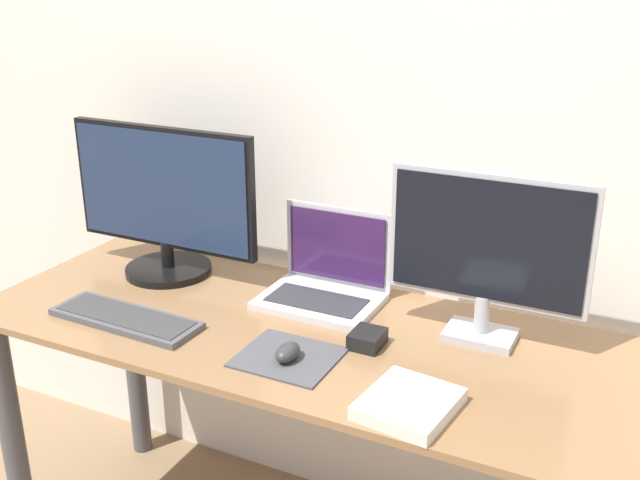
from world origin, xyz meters
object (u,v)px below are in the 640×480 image
Objects in this scene: monitor_left at (164,202)px; laptop at (327,278)px; monitor_right at (488,249)px; mouse at (288,352)px; power_brick at (367,339)px; book at (409,404)px; keyboard at (126,318)px.

monitor_left is 0.50m from laptop.
monitor_right is 0.45m from laptop.
mouse is at bearing -140.11° from monitor_right.
mouse is (0.07, -0.34, -0.03)m from laptop.
laptop reaches higher than power_brick.
laptop is 0.55m from book.
keyboard is (0.09, -0.30, -0.20)m from monitor_left.
power_brick is (-0.17, 0.21, 0.00)m from book.
book is at bearing -47.08° from laptop.
book is (-0.05, -0.36, -0.21)m from monitor_right.
laptop is 3.97× the size of mouse.
power_brick is (0.58, 0.15, 0.01)m from keyboard.
keyboard is at bearing -179.50° from mouse.
laptop is at bearing 135.34° from power_brick.
power_brick reaches higher than book.
laptop is at bearing 41.78° from keyboard.
mouse reaches higher than power_brick.
monitor_right is 5.51× the size of power_brick.
monitor_left is at bearing 107.44° from keyboard.
power_brick is (0.13, 0.14, -0.01)m from mouse.
book is at bearing -22.77° from monitor_left.
monitor_left is 0.89m from monitor_right.
monitor_right reaches higher than book.
monitor_right is at bearing 82.31° from book.
mouse is at bearing 0.50° from keyboard.
monitor_left is 1.45× the size of keyboard.
power_brick is (0.20, -0.19, -0.04)m from laptop.
keyboard is at bearing -159.58° from monitor_right.
power_brick is at bearing 130.45° from book.
monitor_left is at bearing 167.41° from power_brick.
mouse reaches higher than book.
laptop is 0.28m from power_brick.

